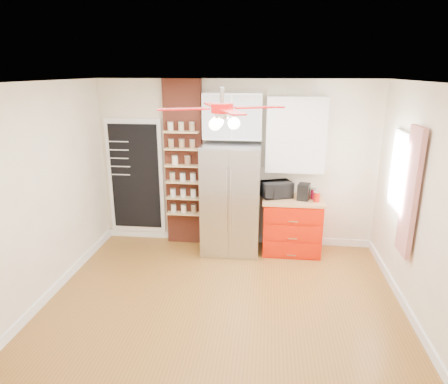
# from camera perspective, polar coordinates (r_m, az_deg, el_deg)

# --- Properties ---
(floor) EXTENTS (4.50, 4.50, 0.00)m
(floor) POSITION_cam_1_polar(r_m,az_deg,el_deg) (5.19, -0.23, -15.90)
(floor) COLOR brown
(floor) RESTS_ON ground
(ceiling) EXTENTS (4.50, 4.50, 0.00)m
(ceiling) POSITION_cam_1_polar(r_m,az_deg,el_deg) (4.36, -0.27, 15.42)
(ceiling) COLOR white
(ceiling) RESTS_ON wall_back
(wall_back) EXTENTS (4.50, 0.02, 2.70)m
(wall_back) POSITION_cam_1_polar(r_m,az_deg,el_deg) (6.52, 1.78, 3.96)
(wall_back) COLOR #F7E7C7
(wall_back) RESTS_ON floor
(wall_front) EXTENTS (4.50, 0.02, 2.70)m
(wall_front) POSITION_cam_1_polar(r_m,az_deg,el_deg) (2.80, -5.11, -14.74)
(wall_front) COLOR #F7E7C7
(wall_front) RESTS_ON floor
(wall_left) EXTENTS (0.02, 4.00, 2.70)m
(wall_left) POSITION_cam_1_polar(r_m,az_deg,el_deg) (5.34, -25.00, -0.63)
(wall_left) COLOR #F7E7C7
(wall_left) RESTS_ON floor
(wall_right) EXTENTS (0.02, 4.00, 2.70)m
(wall_right) POSITION_cam_1_polar(r_m,az_deg,el_deg) (4.90, 26.94, -2.39)
(wall_right) COLOR #F7E7C7
(wall_right) RESTS_ON floor
(chalkboard) EXTENTS (0.95, 0.05, 1.95)m
(chalkboard) POSITION_cam_1_polar(r_m,az_deg,el_deg) (6.89, -12.52, 2.13)
(chalkboard) COLOR white
(chalkboard) RESTS_ON wall_back
(brick_pillar) EXTENTS (0.60, 0.16, 2.70)m
(brick_pillar) POSITION_cam_1_polar(r_m,az_deg,el_deg) (6.56, -5.71, 3.97)
(brick_pillar) COLOR brown
(brick_pillar) RESTS_ON floor
(fridge) EXTENTS (0.90, 0.70, 1.75)m
(fridge) POSITION_cam_1_polar(r_m,az_deg,el_deg) (6.29, 1.01, -1.00)
(fridge) COLOR #B2B2B7
(fridge) RESTS_ON floor
(upper_glass_cabinet) EXTENTS (0.90, 0.35, 0.70)m
(upper_glass_cabinet) POSITION_cam_1_polar(r_m,az_deg,el_deg) (6.22, 1.25, 10.81)
(upper_glass_cabinet) COLOR white
(upper_glass_cabinet) RESTS_ON wall_back
(red_cabinet) EXTENTS (0.94, 0.64, 0.90)m
(red_cabinet) POSITION_cam_1_polar(r_m,az_deg,el_deg) (6.47, 9.64, -4.71)
(red_cabinet) COLOR red
(red_cabinet) RESTS_ON floor
(upper_shelf_unit) EXTENTS (0.90, 0.30, 1.15)m
(upper_shelf_unit) POSITION_cam_1_polar(r_m,az_deg,el_deg) (6.27, 10.21, 8.06)
(upper_shelf_unit) COLOR white
(upper_shelf_unit) RESTS_ON wall_back
(window) EXTENTS (0.04, 0.75, 1.05)m
(window) POSITION_cam_1_polar(r_m,az_deg,el_deg) (5.65, 23.99, 2.53)
(window) COLOR white
(window) RESTS_ON wall_right
(curtain) EXTENTS (0.06, 0.40, 1.55)m
(curtain) POSITION_cam_1_polar(r_m,az_deg,el_deg) (5.16, 25.07, -0.05)
(curtain) COLOR red
(curtain) RESTS_ON wall_right
(ceiling_fan) EXTENTS (1.40, 1.40, 0.44)m
(ceiling_fan) POSITION_cam_1_polar(r_m,az_deg,el_deg) (4.38, -0.26, 11.81)
(ceiling_fan) COLOR silver
(ceiling_fan) RESTS_ON ceiling
(toaster_oven) EXTENTS (0.54, 0.46, 0.25)m
(toaster_oven) POSITION_cam_1_polar(r_m,az_deg,el_deg) (6.32, 7.51, 0.37)
(toaster_oven) COLOR black
(toaster_oven) RESTS_ON red_cabinet
(coffee_maker) EXTENTS (0.22, 0.26, 0.25)m
(coffee_maker) POSITION_cam_1_polar(r_m,az_deg,el_deg) (6.27, 11.32, 0.04)
(coffee_maker) COLOR black
(coffee_maker) RESTS_ON red_cabinet
(canister_left) EXTENTS (0.11, 0.11, 0.15)m
(canister_left) POSITION_cam_1_polar(r_m,az_deg,el_deg) (6.22, 13.08, -0.70)
(canister_left) COLOR #B01609
(canister_left) RESTS_ON red_cabinet
(canister_right) EXTENTS (0.12, 0.12, 0.16)m
(canister_right) POSITION_cam_1_polar(r_m,az_deg,el_deg) (6.35, 12.72, -0.29)
(canister_right) COLOR #BC0A2E
(canister_right) RESTS_ON red_cabinet
(pantry_jar_oats) EXTENTS (0.12, 0.12, 0.14)m
(pantry_jar_oats) POSITION_cam_1_polar(r_m,az_deg,el_deg) (6.45, -7.02, 4.53)
(pantry_jar_oats) COLOR beige
(pantry_jar_oats) RESTS_ON brick_pillar
(pantry_jar_beans) EXTENTS (0.11, 0.11, 0.14)m
(pantry_jar_beans) POSITION_cam_1_polar(r_m,az_deg,el_deg) (6.40, -5.22, 4.47)
(pantry_jar_beans) COLOR brown
(pantry_jar_beans) RESTS_ON brick_pillar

